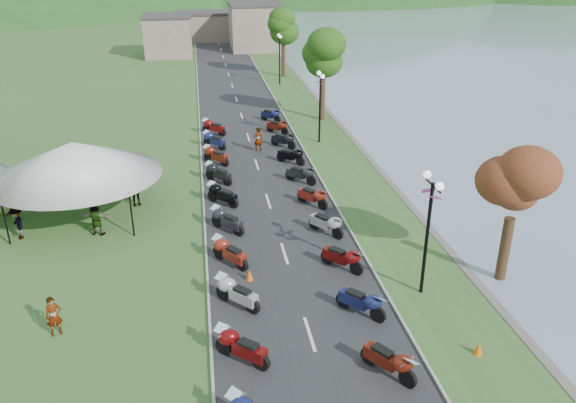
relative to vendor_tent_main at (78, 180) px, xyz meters
name	(u,v)px	position (x,y,z in m)	size (l,w,h in m)	color
road	(248,137)	(9.84, 12.18, -1.99)	(7.00, 120.00, 0.02)	#2C2C2F
far_building	(205,29)	(7.84, 57.18, 0.50)	(18.00, 16.00, 5.00)	gray
moto_row_left	(233,273)	(7.34, -8.02, -1.45)	(2.60, 44.90, 1.10)	#331411
moto_row_right	(324,224)	(12.04, -4.13, -1.45)	(2.60, 43.04, 1.10)	#331411
vendor_tent_main	(78,180)	(0.00, 0.00, 0.00)	(5.72, 5.72, 4.00)	silver
tree_lakeside	(512,210)	(18.54, -9.32, 1.21)	(2.31, 2.31, 6.41)	#2D5D16
pedestrian_a	(57,334)	(0.81, -10.37, -2.00)	(0.56, 0.41, 1.55)	slate
pedestrian_b	(95,179)	(-0.18, 5.16, -2.00)	(0.85, 0.47, 1.76)	slate
pedestrian_c	(21,238)	(-2.55, -2.30, -2.00)	(1.06, 0.44, 1.64)	slate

